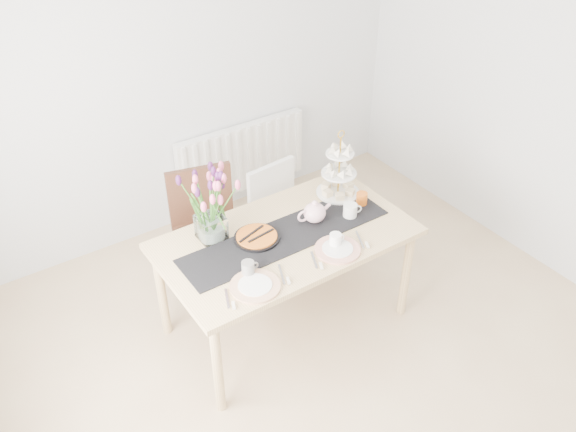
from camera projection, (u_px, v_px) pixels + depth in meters
room_shell at (372, 221)px, 3.03m from camera, size 4.50×4.50×4.50m
radiator at (242, 158)px, 5.23m from camera, size 1.20×0.08×0.60m
dining_table at (286, 246)px, 3.88m from camera, size 1.60×0.90×0.75m
chair_brown at (206, 223)px, 4.30m from camera, size 0.55×0.55×0.93m
chair_white at (281, 212)px, 4.52m from camera, size 0.45×0.45×0.84m
table_runner at (286, 236)px, 3.84m from camera, size 1.40×0.35×0.01m
tulip_vase at (208, 195)px, 3.64m from camera, size 0.59×0.59×0.50m
cake_stand at (339, 179)px, 4.16m from camera, size 0.30×0.30×0.44m
teapot at (315, 213)px, 3.92m from camera, size 0.25×0.21×0.15m
cream_jug at (350, 211)px, 3.98m from camera, size 0.12×0.12×0.09m
tart_tin at (257, 238)px, 3.80m from camera, size 0.29×0.29×0.03m
mug_grey at (248, 269)px, 3.51m from camera, size 0.08×0.08×0.09m
mug_white at (335, 240)px, 3.73m from camera, size 0.08×0.08×0.09m
mug_orange at (362, 199)px, 4.10m from camera, size 0.11×0.11×0.09m
plate_left at (255, 286)px, 3.45m from camera, size 0.38×0.38×0.02m
plate_right at (337, 249)px, 3.72m from camera, size 0.37×0.37×0.01m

